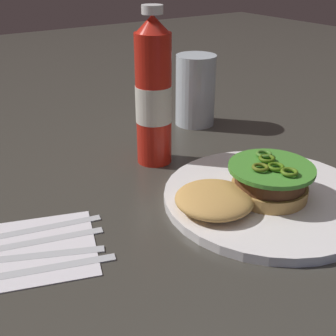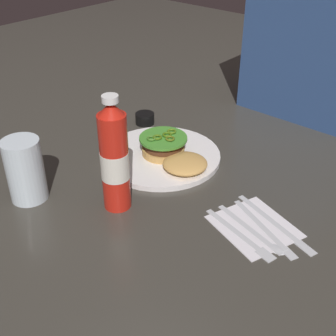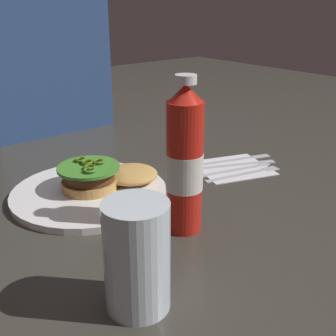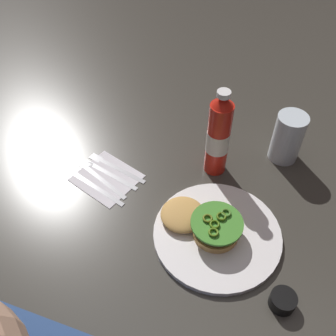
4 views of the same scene
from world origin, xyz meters
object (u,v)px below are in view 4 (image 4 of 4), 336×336
(burger_sandwich, at_px, (204,223))
(spoon_utensil, at_px, (102,169))
(condiment_cup, at_px, (283,301))
(steak_knife, at_px, (88,182))
(dinner_plate, at_px, (217,234))
(napkin, at_px, (107,178))
(fork_utensil, at_px, (112,165))
(water_glass, at_px, (288,137))
(butter_knife, at_px, (97,175))
(ketchup_bottle, at_px, (218,136))

(burger_sandwich, bearing_deg, spoon_utensil, -17.22)
(condiment_cup, relative_size, steak_knife, 0.26)
(steak_knife, bearing_deg, dinner_plate, 172.73)
(spoon_utensil, bearing_deg, condiment_cup, 157.25)
(napkin, xyz_separation_m, fork_utensil, (0.00, -0.04, 0.00))
(fork_utensil, bearing_deg, burger_sandwich, 157.74)
(burger_sandwich, height_order, spoon_utensil, burger_sandwich)
(water_glass, height_order, spoon_utensil, water_glass)
(napkin, height_order, spoon_utensil, spoon_utensil)
(water_glass, bearing_deg, condiment_cup, 97.80)
(dinner_plate, xyz_separation_m, napkin, (0.32, -0.08, -0.00))
(butter_knife, bearing_deg, fork_utensil, -116.08)
(dinner_plate, distance_m, water_glass, 0.33)
(steak_knife, bearing_deg, napkin, -141.50)
(ketchup_bottle, distance_m, spoon_utensil, 0.32)
(napkin, xyz_separation_m, spoon_utensil, (0.02, -0.02, 0.00))
(burger_sandwich, relative_size, napkin, 1.28)
(dinner_plate, relative_size, fork_utensil, 1.63)
(dinner_plate, height_order, fork_utensil, dinner_plate)
(ketchup_bottle, bearing_deg, butter_knife, 24.76)
(spoon_utensil, relative_size, steak_knife, 0.85)
(ketchup_bottle, xyz_separation_m, spoon_utensil, (0.28, 0.11, -0.11))
(condiment_cup, bearing_deg, napkin, -21.64)
(water_glass, distance_m, napkin, 0.49)
(ketchup_bottle, distance_m, steak_knife, 0.35)
(spoon_utensil, height_order, butter_knife, same)
(ketchup_bottle, xyz_separation_m, napkin, (0.26, 0.13, -0.11))
(burger_sandwich, height_order, water_glass, water_glass)
(ketchup_bottle, xyz_separation_m, steak_knife, (0.30, 0.16, -0.11))
(water_glass, distance_m, fork_utensil, 0.47)
(fork_utensil, xyz_separation_m, steak_knife, (0.03, 0.07, 0.00))
(dinner_plate, distance_m, condiment_cup, 0.20)
(burger_sandwich, bearing_deg, ketchup_bottle, -82.96)
(dinner_plate, distance_m, fork_utensil, 0.34)
(butter_knife, bearing_deg, burger_sandwich, 167.04)
(water_glass, bearing_deg, napkin, 28.98)
(water_glass, xyz_separation_m, steak_knife, (0.46, 0.26, -0.06))
(napkin, bearing_deg, steak_knife, 38.50)
(water_glass, bearing_deg, steak_knife, 29.86)
(dinner_plate, height_order, steak_knife, dinner_plate)
(ketchup_bottle, height_order, fork_utensil, ketchup_bottle)
(napkin, height_order, butter_knife, butter_knife)
(burger_sandwich, xyz_separation_m, ketchup_bottle, (0.03, -0.20, 0.08))
(water_glass, distance_m, spoon_utensil, 0.50)
(ketchup_bottle, bearing_deg, water_glass, -147.47)
(spoon_utensil, height_order, steak_knife, same)
(water_glass, height_order, steak_knife, water_glass)
(condiment_cup, bearing_deg, steak_knife, -17.12)
(dinner_plate, bearing_deg, steak_knife, -7.27)
(water_glass, height_order, fork_utensil, water_glass)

